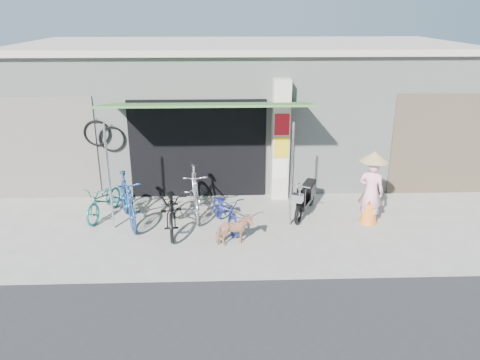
{
  "coord_description": "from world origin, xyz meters",
  "views": [
    {
      "loc": [
        -0.54,
        -8.68,
        4.58
      ],
      "look_at": [
        -0.2,
        1.0,
        1.0
      ],
      "focal_mm": 35.0,
      "sensor_mm": 36.0,
      "label": 1
    }
  ],
  "objects_px": {
    "bike_blue": "(127,200)",
    "nun": "(371,188)",
    "bike_black": "(172,208)",
    "street_dog": "(234,231)",
    "bike_teal": "(104,200)",
    "moped": "(306,197)",
    "bike_silver": "(195,191)",
    "bike_navy": "(225,210)"
  },
  "relations": [
    {
      "from": "nun",
      "to": "moped",
      "type": "bearing_deg",
      "value": 3.84
    },
    {
      "from": "bike_teal",
      "to": "nun",
      "type": "height_order",
      "value": "nun"
    },
    {
      "from": "bike_silver",
      "to": "street_dog",
      "type": "height_order",
      "value": "bike_silver"
    },
    {
      "from": "street_dog",
      "to": "moped",
      "type": "distance_m",
      "value": 2.26
    },
    {
      "from": "nun",
      "to": "bike_blue",
      "type": "bearing_deg",
      "value": 23.36
    },
    {
      "from": "bike_black",
      "to": "street_dog",
      "type": "distance_m",
      "value": 1.55
    },
    {
      "from": "bike_silver",
      "to": "bike_navy",
      "type": "height_order",
      "value": "bike_silver"
    },
    {
      "from": "bike_blue",
      "to": "bike_navy",
      "type": "bearing_deg",
      "value": -28.26
    },
    {
      "from": "bike_blue",
      "to": "nun",
      "type": "xyz_separation_m",
      "value": [
        5.41,
        -0.2,
        0.28
      ]
    },
    {
      "from": "bike_teal",
      "to": "nun",
      "type": "bearing_deg",
      "value": 9.56
    },
    {
      "from": "bike_black",
      "to": "street_dog",
      "type": "height_order",
      "value": "bike_black"
    },
    {
      "from": "bike_teal",
      "to": "bike_silver",
      "type": "relative_size",
      "value": 0.81
    },
    {
      "from": "bike_blue",
      "to": "bike_silver",
      "type": "xyz_separation_m",
      "value": [
        1.49,
        0.41,
        0.01
      ]
    },
    {
      "from": "bike_black",
      "to": "bike_silver",
      "type": "distance_m",
      "value": 0.91
    },
    {
      "from": "bike_teal",
      "to": "moped",
      "type": "bearing_deg",
      "value": 14.55
    },
    {
      "from": "street_dog",
      "to": "bike_silver",
      "type": "bearing_deg",
      "value": 12.93
    },
    {
      "from": "bike_black",
      "to": "moped",
      "type": "relative_size",
      "value": 1.24
    },
    {
      "from": "bike_black",
      "to": "street_dog",
      "type": "xyz_separation_m",
      "value": [
        1.33,
        -0.78,
        -0.18
      ]
    },
    {
      "from": "bike_blue",
      "to": "nun",
      "type": "bearing_deg",
      "value": -22.29
    },
    {
      "from": "street_dog",
      "to": "moped",
      "type": "height_order",
      "value": "moped"
    },
    {
      "from": "bike_black",
      "to": "moped",
      "type": "bearing_deg",
      "value": 6.95
    },
    {
      "from": "bike_teal",
      "to": "bike_blue",
      "type": "relative_size",
      "value": 0.83
    },
    {
      "from": "nun",
      "to": "bike_navy",
      "type": "bearing_deg",
      "value": 27.45
    },
    {
      "from": "bike_silver",
      "to": "moped",
      "type": "relative_size",
      "value": 1.25
    },
    {
      "from": "bike_silver",
      "to": "bike_black",
      "type": "bearing_deg",
      "value": -126.8
    },
    {
      "from": "bike_silver",
      "to": "nun",
      "type": "xyz_separation_m",
      "value": [
        3.93,
        -0.61,
        0.27
      ]
    },
    {
      "from": "street_dog",
      "to": "bike_black",
      "type": "bearing_deg",
      "value": 43.38
    },
    {
      "from": "bike_teal",
      "to": "bike_navy",
      "type": "xyz_separation_m",
      "value": [
        2.8,
        -0.67,
        -0.0
      ]
    },
    {
      "from": "bike_navy",
      "to": "street_dog",
      "type": "relative_size",
      "value": 2.05
    },
    {
      "from": "moped",
      "to": "nun",
      "type": "relative_size",
      "value": 0.9
    },
    {
      "from": "moped",
      "to": "nun",
      "type": "bearing_deg",
      "value": 2.78
    },
    {
      "from": "bike_teal",
      "to": "bike_navy",
      "type": "distance_m",
      "value": 2.88
    },
    {
      "from": "nun",
      "to": "street_dog",
      "type": "bearing_deg",
      "value": 42.62
    },
    {
      "from": "bike_blue",
      "to": "street_dog",
      "type": "relative_size",
      "value": 2.51
    },
    {
      "from": "bike_teal",
      "to": "bike_silver",
      "type": "height_order",
      "value": "bike_silver"
    },
    {
      "from": "bike_teal",
      "to": "street_dog",
      "type": "xyz_separation_m",
      "value": [
        2.97,
        -1.5,
        -0.09
      ]
    },
    {
      "from": "bike_navy",
      "to": "nun",
      "type": "height_order",
      "value": "nun"
    },
    {
      "from": "bike_blue",
      "to": "nun",
      "type": "distance_m",
      "value": 5.43
    },
    {
      "from": "bike_navy",
      "to": "nun",
      "type": "distance_m",
      "value": 3.26
    },
    {
      "from": "bike_teal",
      "to": "moped",
      "type": "relative_size",
      "value": 1.01
    },
    {
      "from": "bike_teal",
      "to": "bike_navy",
      "type": "bearing_deg",
      "value": 1.41
    },
    {
      "from": "bike_navy",
      "to": "moped",
      "type": "relative_size",
      "value": 1.0
    }
  ]
}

